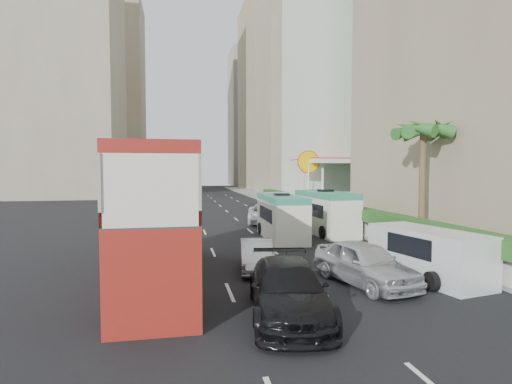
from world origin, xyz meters
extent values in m
plane|color=black|center=(0.00, 0.00, 0.00)|extent=(200.00, 200.00, 0.00)
cube|color=maroon|center=(-6.00, 0.00, 2.53)|extent=(2.50, 11.00, 5.06)
imported|color=silver|center=(-2.07, 0.96, 0.00)|extent=(1.86, 4.03, 1.28)
imported|color=silver|center=(1.49, -1.98, 0.00)|extent=(2.85, 5.07, 1.63)
imported|color=black|center=(-2.20, -4.58, 0.00)|extent=(2.97, 5.66, 1.57)
imported|color=silver|center=(1.44, 16.07, 0.00)|extent=(3.45, 5.76, 1.50)
cube|color=silver|center=(0.99, 8.43, 1.36)|extent=(2.23, 6.20, 2.72)
cube|color=silver|center=(4.50, 10.04, 1.43)|extent=(2.47, 6.53, 2.85)
cube|color=silver|center=(4.32, -1.67, 0.98)|extent=(2.84, 5.16, 1.95)
cube|color=silver|center=(4.14, 18.88, 1.11)|extent=(2.93, 5.79, 2.22)
cube|color=#99968C|center=(9.00, 25.00, 0.09)|extent=(6.00, 120.00, 0.18)
cube|color=silver|center=(6.20, 14.00, 0.68)|extent=(0.30, 44.00, 1.00)
cube|color=#2D6626|center=(6.20, 14.00, 1.53)|extent=(1.10, 44.00, 0.70)
cylinder|color=brown|center=(7.80, 4.00, 3.38)|extent=(0.36, 0.36, 6.40)
cube|color=silver|center=(10.00, 23.00, 2.75)|extent=(6.50, 8.00, 5.50)
cube|color=tan|center=(18.00, 58.00, 25.00)|extent=(16.00, 16.00, 50.00)
cube|color=tan|center=(17.00, 82.00, 22.00)|extent=(14.00, 14.00, 44.00)
cube|color=tan|center=(17.00, 104.00, 20.00)|extent=(14.00, 14.00, 40.00)
cube|color=tan|center=(-24.00, 55.00, 26.00)|extent=(18.00, 18.00, 52.00)
cube|color=tan|center=(-22.00, 90.00, 23.00)|extent=(16.00, 16.00, 46.00)
camera|label=1|loc=(-5.31, -15.73, 4.26)|focal=28.00mm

